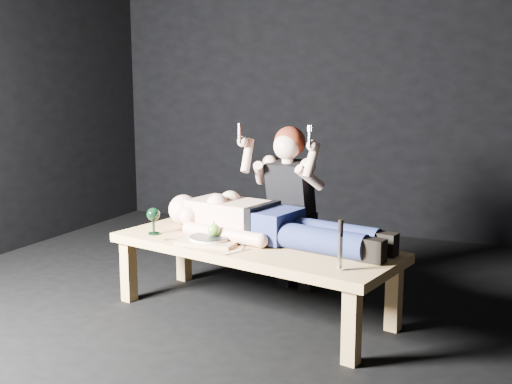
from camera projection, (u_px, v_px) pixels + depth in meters
ground at (249, 325)px, 3.56m from camera, size 5.00×5.00×0.00m
back_wall at (362, 72)px, 5.55m from camera, size 5.00×0.00×5.00m
table at (253, 279)px, 3.69m from camera, size 1.86×1.00×0.45m
lying_man at (271, 219)px, 3.69m from camera, size 1.80×0.87×0.26m
kneeling_woman at (295, 206)px, 4.10m from camera, size 0.70×0.77×1.15m
serving_tray at (210, 241)px, 3.65m from camera, size 0.36×0.27×0.02m
plate at (210, 238)px, 3.64m from camera, size 0.24×0.24×0.02m
apple at (214, 230)px, 3.64m from camera, size 0.08×0.08×0.08m
goblet at (153, 221)px, 3.84m from camera, size 0.10×0.10×0.17m
fork_flat at (177, 238)px, 3.75m from camera, size 0.09×0.18×0.01m
knife_flat at (237, 252)px, 3.44m from camera, size 0.10×0.18×0.01m
spoon_flat at (242, 246)px, 3.56m from camera, size 0.10×0.17×0.01m
carving_knife at (340, 245)px, 3.08m from camera, size 0.04×0.04×0.26m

